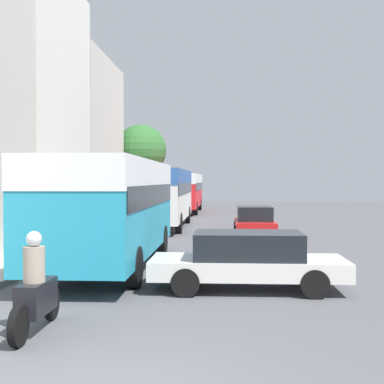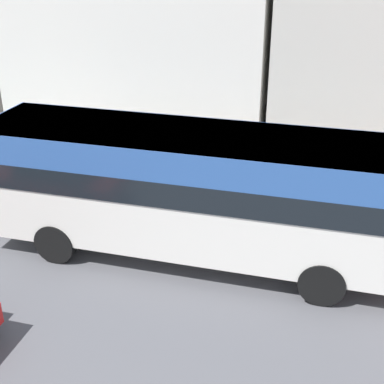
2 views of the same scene
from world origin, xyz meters
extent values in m
cube|color=silver|center=(-8.83, 19.46, 6.21)|extent=(5.27, 8.63, 12.42)
cube|color=beige|center=(-9.70, 28.90, 5.28)|extent=(6.99, 9.84, 10.57)
cube|color=teal|center=(-1.99, 9.55, 1.82)|extent=(2.56, 9.26, 2.64)
cube|color=white|center=(-1.99, 9.55, 2.75)|extent=(2.58, 9.31, 0.79)
cube|color=black|center=(-1.99, 9.55, 2.15)|extent=(2.61, 8.89, 0.58)
cylinder|color=black|center=(-3.17, 12.42, 0.50)|extent=(0.28, 1.00, 1.00)
cylinder|color=black|center=(-0.82, 12.42, 0.50)|extent=(0.28, 1.00, 1.00)
cylinder|color=black|center=(-3.17, 6.68, 0.50)|extent=(0.28, 1.00, 1.00)
cylinder|color=black|center=(-0.82, 6.68, 0.50)|extent=(0.28, 1.00, 1.00)
cube|color=silver|center=(-2.00, 22.93, 1.82)|extent=(2.47, 10.04, 2.65)
cube|color=#2D569E|center=(-2.00, 22.93, 2.75)|extent=(2.49, 10.09, 0.79)
cube|color=black|center=(-2.00, 22.93, 2.16)|extent=(2.52, 9.64, 0.58)
cylinder|color=black|center=(-3.13, 26.04, 0.50)|extent=(0.28, 1.00, 1.00)
cylinder|color=black|center=(-0.86, 26.04, 0.50)|extent=(0.28, 1.00, 1.00)
cylinder|color=black|center=(-3.13, 19.81, 0.50)|extent=(0.28, 1.00, 1.00)
cylinder|color=black|center=(-0.86, 19.81, 0.50)|extent=(0.28, 1.00, 1.00)
cube|color=red|center=(-1.94, 36.84, 1.79)|extent=(2.54, 10.94, 2.58)
cube|color=white|center=(-1.94, 36.84, 2.69)|extent=(2.56, 10.99, 0.77)
cube|color=black|center=(-1.94, 36.84, 2.11)|extent=(2.59, 10.50, 0.57)
cylinder|color=black|center=(-3.10, 40.23, 0.50)|extent=(0.28, 1.00, 1.00)
cylinder|color=black|center=(-0.77, 40.23, 0.50)|extent=(0.28, 1.00, 1.00)
cylinder|color=black|center=(-3.10, 33.44, 0.50)|extent=(0.28, 1.00, 1.00)
cylinder|color=black|center=(-0.77, 33.44, 0.50)|extent=(0.28, 1.00, 1.00)
cube|color=black|center=(-1.85, 2.90, 0.59)|extent=(0.38, 1.10, 0.55)
cylinder|color=black|center=(-1.85, 3.70, 0.32)|extent=(0.10, 0.64, 0.64)
cylinder|color=black|center=(-1.85, 2.10, 0.32)|extent=(0.12, 0.64, 0.64)
cylinder|color=gray|center=(-1.85, 2.80, 1.17)|extent=(0.36, 0.36, 0.60)
sphere|color=silver|center=(-1.85, 2.80, 1.60)|extent=(0.26, 0.26, 0.26)
cube|color=silver|center=(1.88, 6.65, 0.53)|extent=(4.55, 1.86, 0.43)
cube|color=black|center=(1.88, 6.65, 1.05)|extent=(2.50, 1.64, 0.61)
cylinder|color=black|center=(3.29, 7.50, 0.32)|extent=(0.64, 0.22, 0.64)
cylinder|color=black|center=(3.29, 5.79, 0.32)|extent=(0.64, 0.22, 0.64)
cylinder|color=black|center=(0.47, 7.50, 0.32)|extent=(0.64, 0.22, 0.64)
cylinder|color=black|center=(0.47, 5.79, 0.32)|extent=(0.64, 0.22, 0.64)
cube|color=red|center=(2.69, 18.16, 0.55)|extent=(1.72, 3.94, 0.46)
cube|color=black|center=(2.69, 18.16, 1.09)|extent=(1.52, 2.16, 0.64)
cylinder|color=black|center=(3.48, 16.94, 0.32)|extent=(0.22, 0.64, 0.64)
cylinder|color=black|center=(1.89, 16.94, 0.32)|extent=(0.22, 0.64, 0.64)
cylinder|color=black|center=(3.48, 19.38, 0.32)|extent=(0.22, 0.64, 0.64)
cylinder|color=black|center=(1.89, 19.38, 0.32)|extent=(0.22, 0.64, 0.64)
cylinder|color=#232838|center=(-5.58, 31.66, 0.55)|extent=(0.30, 0.30, 0.80)
cylinder|color=maroon|center=(-5.58, 31.66, 1.28)|extent=(0.38, 0.38, 0.66)
sphere|color=tan|center=(-5.58, 31.66, 1.72)|extent=(0.22, 0.22, 0.22)
cylinder|color=brown|center=(-5.21, 35.74, 1.78)|extent=(0.36, 0.36, 3.26)
sphere|color=#2D662D|center=(-5.21, 35.74, 4.93)|extent=(4.05, 4.05, 4.05)
camera|label=1|loc=(1.31, -5.91, 2.57)|focal=50.00mm
camera|label=2|loc=(8.87, 25.87, 7.09)|focal=50.00mm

